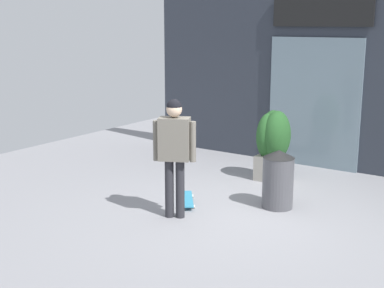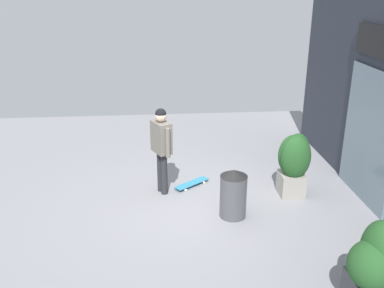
{
  "view_description": "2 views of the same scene",
  "coord_description": "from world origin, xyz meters",
  "px_view_note": "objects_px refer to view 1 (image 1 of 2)",
  "views": [
    {
      "loc": [
        3.9,
        -6.63,
        2.81
      ],
      "look_at": [
        -0.66,
        0.05,
        0.98
      ],
      "focal_mm": 50.33,
      "sensor_mm": 36.0,
      "label": 1
    },
    {
      "loc": [
        7.3,
        -0.65,
        4.02
      ],
      "look_at": [
        -0.66,
        0.05,
        0.98
      ],
      "focal_mm": 40.33,
      "sensor_mm": 36.0,
      "label": 2
    }
  ],
  "objects_px": {
    "skateboarder": "(174,145)",
    "trash_bin": "(278,179)",
    "skateboard": "(187,199)",
    "planter_box_right": "(273,140)"
  },
  "relations": [
    {
      "from": "skateboard",
      "to": "trash_bin",
      "type": "xyz_separation_m",
      "value": [
        1.28,
        0.63,
        0.4
      ]
    },
    {
      "from": "trash_bin",
      "to": "planter_box_right",
      "type": "bearing_deg",
      "value": 119.39
    },
    {
      "from": "skateboarder",
      "to": "planter_box_right",
      "type": "relative_size",
      "value": 1.37
    },
    {
      "from": "skateboard",
      "to": "planter_box_right",
      "type": "xyz_separation_m",
      "value": [
        0.53,
        1.97,
        0.68
      ]
    },
    {
      "from": "trash_bin",
      "to": "skateboard",
      "type": "bearing_deg",
      "value": -153.58
    },
    {
      "from": "skateboard",
      "to": "planter_box_right",
      "type": "height_order",
      "value": "planter_box_right"
    },
    {
      "from": "planter_box_right",
      "to": "trash_bin",
      "type": "xyz_separation_m",
      "value": [
        0.75,
        -1.33,
        -0.28
      ]
    },
    {
      "from": "skateboarder",
      "to": "trash_bin",
      "type": "xyz_separation_m",
      "value": [
        1.06,
        1.25,
        -0.63
      ]
    },
    {
      "from": "skateboard",
      "to": "planter_box_right",
      "type": "bearing_deg",
      "value": -52.1
    },
    {
      "from": "trash_bin",
      "to": "skateboarder",
      "type": "bearing_deg",
      "value": -130.42
    }
  ]
}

